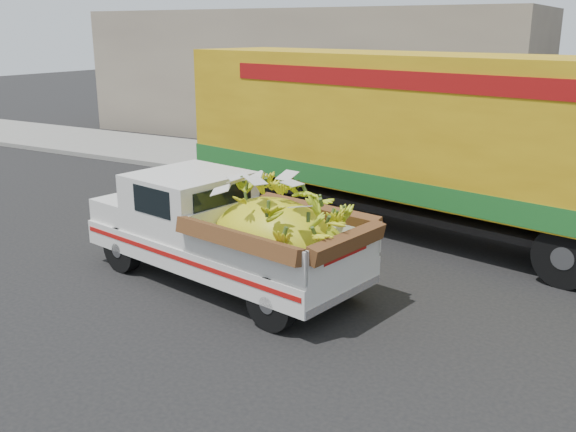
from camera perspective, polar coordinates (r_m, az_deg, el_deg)
The scene contains 6 objects.
ground at distance 10.19m, azimuth -0.40°, elevation -8.55°, with size 100.00×100.00×0.00m, color black.
curb at distance 16.70m, azimuth 12.88°, elevation 1.29°, with size 60.00×0.25×0.15m, color gray.
sidewalk at distance 18.66m, azimuth 14.87°, elevation 2.70°, with size 60.00×4.00×0.14m, color gray.
building_left at distance 26.74m, azimuth 1.88°, elevation 12.47°, with size 18.00×6.00×5.00m, color gray.
pickup_truck at distance 10.79m, azimuth -4.41°, elevation -1.53°, with size 5.50×2.82×1.84m.
semi_trailer at distance 13.86m, azimuth 11.98°, elevation 6.97°, with size 12.09×4.92×3.80m.
Camera 1 is at (4.73, -7.94, 4.28)m, focal length 40.00 mm.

